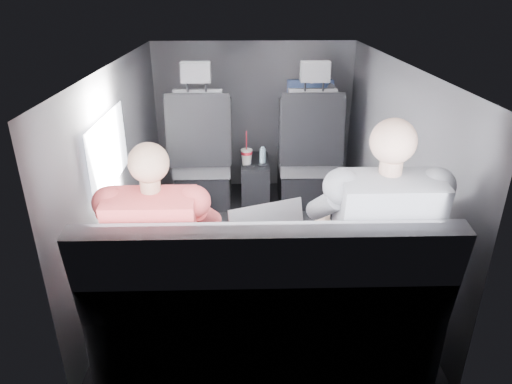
{
  "coord_description": "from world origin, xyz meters",
  "views": [
    {
      "loc": [
        -0.09,
        -2.84,
        1.77
      ],
      "look_at": [
        -0.02,
        -0.05,
        0.52
      ],
      "focal_mm": 32.0,
      "sensor_mm": 36.0,
      "label": 1
    }
  ],
  "objects_px": {
    "front_seat_right": "(307,161)",
    "rear_bench": "(265,316)",
    "front_seat_left": "(203,162)",
    "laptop_white": "(171,228)",
    "center_console": "(255,182)",
    "laptop_silver": "(267,234)",
    "passenger_rear_right": "(373,243)",
    "passenger_front_right": "(309,115)",
    "soda_cup": "(247,156)",
    "water_bottle": "(263,156)",
    "passenger_rear_left": "(163,252)",
    "laptop_black": "(361,228)"
  },
  "relations": [
    {
      "from": "rear_bench",
      "to": "front_seat_left",
      "type": "bearing_deg",
      "value": 103.31
    },
    {
      "from": "center_console",
      "to": "passenger_rear_right",
      "type": "height_order",
      "value": "passenger_rear_right"
    },
    {
      "from": "water_bottle",
      "to": "passenger_rear_left",
      "type": "bearing_deg",
      "value": -107.26
    },
    {
      "from": "rear_bench",
      "to": "laptop_white",
      "type": "xyz_separation_m",
      "value": [
        -0.47,
        0.31,
        0.32
      ]
    },
    {
      "from": "rear_bench",
      "to": "laptop_black",
      "type": "xyz_separation_m",
      "value": [
        0.51,
        0.28,
        0.33
      ]
    },
    {
      "from": "center_console",
      "to": "soda_cup",
      "type": "height_order",
      "value": "soda_cup"
    },
    {
      "from": "front_seat_right",
      "to": "laptop_white",
      "type": "xyz_separation_m",
      "value": [
        -0.92,
        -1.59,
        0.23
      ]
    },
    {
      "from": "center_console",
      "to": "laptop_black",
      "type": "height_order",
      "value": "laptop_black"
    },
    {
      "from": "soda_cup",
      "to": "passenger_rear_right",
      "type": "bearing_deg",
      "value": -71.28
    },
    {
      "from": "passenger_rear_left",
      "to": "front_seat_left",
      "type": "bearing_deg",
      "value": 88.85
    },
    {
      "from": "center_console",
      "to": "laptop_silver",
      "type": "bearing_deg",
      "value": -89.46
    },
    {
      "from": "center_console",
      "to": "passenger_rear_left",
      "type": "distance_m",
      "value": 1.95
    },
    {
      "from": "passenger_rear_right",
      "to": "front_seat_left",
      "type": "bearing_deg",
      "value": 118.19
    },
    {
      "from": "passenger_front_right",
      "to": "front_seat_left",
      "type": "bearing_deg",
      "value": -164.54
    },
    {
      "from": "water_bottle",
      "to": "passenger_rear_right",
      "type": "bearing_deg",
      "value": -75.58
    },
    {
      "from": "front_seat_left",
      "to": "passenger_front_right",
      "type": "bearing_deg",
      "value": 15.46
    },
    {
      "from": "laptop_white",
      "to": "front_seat_right",
      "type": "bearing_deg",
      "value": 59.9
    },
    {
      "from": "front_seat_right",
      "to": "soda_cup",
      "type": "bearing_deg",
      "value": -173.25
    },
    {
      "from": "laptop_white",
      "to": "passenger_rear_left",
      "type": "bearing_deg",
      "value": -93.36
    },
    {
      "from": "water_bottle",
      "to": "passenger_rear_right",
      "type": "xyz_separation_m",
      "value": [
        0.46,
        -1.77,
        0.19
      ]
    },
    {
      "from": "laptop_white",
      "to": "passenger_front_right",
      "type": "relative_size",
      "value": 0.45
    },
    {
      "from": "center_console",
      "to": "rear_bench",
      "type": "distance_m",
      "value": 1.94
    },
    {
      "from": "laptop_black",
      "to": "soda_cup",
      "type": "bearing_deg",
      "value": 110.36
    },
    {
      "from": "front_seat_left",
      "to": "laptop_white",
      "type": "relative_size",
      "value": 3.7
    },
    {
      "from": "soda_cup",
      "to": "passenger_rear_left",
      "type": "relative_size",
      "value": 0.25
    },
    {
      "from": "center_console",
      "to": "passenger_rear_right",
      "type": "bearing_deg",
      "value": -74.31
    },
    {
      "from": "passenger_rear_left",
      "to": "rear_bench",
      "type": "bearing_deg",
      "value": -11.12
    },
    {
      "from": "water_bottle",
      "to": "rear_bench",
      "type": "bearing_deg",
      "value": -91.95
    },
    {
      "from": "soda_cup",
      "to": "passenger_front_right",
      "type": "distance_m",
      "value": 0.7
    },
    {
      "from": "front_seat_right",
      "to": "laptop_silver",
      "type": "relative_size",
      "value": 2.78
    },
    {
      "from": "laptop_black",
      "to": "passenger_rear_right",
      "type": "distance_m",
      "value": 0.19
    },
    {
      "from": "front_seat_right",
      "to": "rear_bench",
      "type": "xyz_separation_m",
      "value": [
        -0.45,
        -1.9,
        -0.09
      ]
    },
    {
      "from": "laptop_silver",
      "to": "passenger_rear_right",
      "type": "bearing_deg",
      "value": -14.26
    },
    {
      "from": "passenger_rear_right",
      "to": "passenger_front_right",
      "type": "xyz_separation_m",
      "value": [
        -0.04,
        2.07,
        0.09
      ]
    },
    {
      "from": "front_seat_right",
      "to": "rear_bench",
      "type": "bearing_deg",
      "value": -103.31
    },
    {
      "from": "passenger_rear_right",
      "to": "rear_bench",
      "type": "bearing_deg",
      "value": -169.71
    },
    {
      "from": "rear_bench",
      "to": "passenger_rear_right",
      "type": "distance_m",
      "value": 0.63
    },
    {
      "from": "laptop_black",
      "to": "passenger_front_right",
      "type": "xyz_separation_m",
      "value": [
        -0.02,
        1.88,
        0.11
      ]
    },
    {
      "from": "rear_bench",
      "to": "passenger_rear_right",
      "type": "xyz_separation_m",
      "value": [
        0.52,
        0.09,
        0.35
      ]
    },
    {
      "from": "laptop_silver",
      "to": "passenger_front_right",
      "type": "relative_size",
      "value": 0.6
    },
    {
      "from": "passenger_rear_left",
      "to": "passenger_rear_right",
      "type": "distance_m",
      "value": 1.01
    },
    {
      "from": "front_seat_right",
      "to": "laptop_white",
      "type": "distance_m",
      "value": 1.86
    },
    {
      "from": "laptop_silver",
      "to": "passenger_rear_left",
      "type": "distance_m",
      "value": 0.52
    },
    {
      "from": "soda_cup",
      "to": "laptop_black",
      "type": "height_order",
      "value": "laptop_black"
    },
    {
      "from": "front_seat_left",
      "to": "center_console",
      "type": "relative_size",
      "value": 2.64
    },
    {
      "from": "laptop_white",
      "to": "passenger_front_right",
      "type": "distance_m",
      "value": 2.09
    },
    {
      "from": "soda_cup",
      "to": "passenger_rear_left",
      "type": "distance_m",
      "value": 1.8
    },
    {
      "from": "rear_bench",
      "to": "laptop_white",
      "type": "bearing_deg",
      "value": 146.94
    },
    {
      "from": "front_seat_left",
      "to": "passenger_rear_left",
      "type": "height_order",
      "value": "front_seat_left"
    },
    {
      "from": "laptop_black",
      "to": "passenger_rear_left",
      "type": "bearing_deg",
      "value": -169.53
    }
  ]
}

